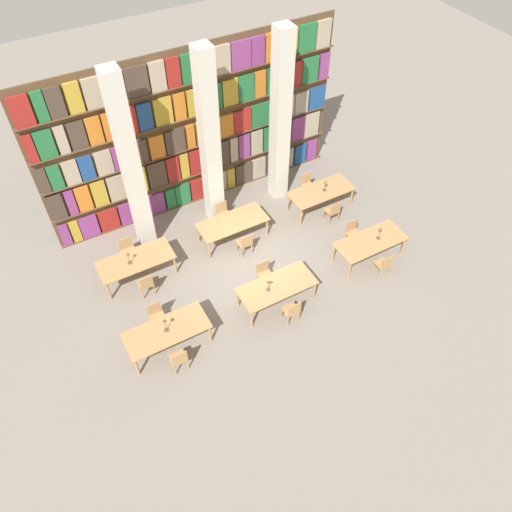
{
  "coord_description": "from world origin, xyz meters",
  "views": [
    {
      "loc": [
        -4.91,
        -8.98,
        11.82
      ],
      "look_at": [
        0.0,
        -0.14,
        0.69
      ],
      "focal_mm": 35.0,
      "sensor_mm": 36.0,
      "label": 1
    }
  ],
  "objects": [
    {
      "name": "reading_table_0",
      "position": [
        -3.39,
        -1.36,
        0.69
      ],
      "size": [
        2.25,
        0.99,
        0.76
      ],
      "color": "tan",
      "rests_on": "ground_plane"
    },
    {
      "name": "chair_7",
      "position": [
        -3.26,
        2.2,
        0.47
      ],
      "size": [
        0.42,
        0.4,
        0.87
      ],
      "rotation": [
        0.0,
        0.0,
        3.14
      ],
      "color": "tan",
      "rests_on": "ground_plane"
    },
    {
      "name": "reading_table_3",
      "position": [
        -3.25,
        1.42,
        0.69
      ],
      "size": [
        2.25,
        0.99,
        0.76
      ],
      "color": "tan",
      "rests_on": "ground_plane"
    },
    {
      "name": "reading_table_1",
      "position": [
        -0.07,
        -1.48,
        0.69
      ],
      "size": [
        2.25,
        0.99,
        0.76
      ],
      "color": "tan",
      "rests_on": "ground_plane"
    },
    {
      "name": "chair_2",
      "position": [
        -0.02,
        -2.26,
        0.47
      ],
      "size": [
        0.42,
        0.4,
        0.87
      ],
      "color": "tan",
      "rests_on": "ground_plane"
    },
    {
      "name": "pillar_right",
      "position": [
        2.49,
        2.74,
        3.0
      ],
      "size": [
        0.52,
        0.52,
        6.0
      ],
      "color": "beige",
      "rests_on": "ground_plane"
    },
    {
      "name": "chair_0",
      "position": [
        -3.4,
        -2.14,
        0.47
      ],
      "size": [
        0.42,
        0.4,
        0.87
      ],
      "color": "tan",
      "rests_on": "ground_plane"
    },
    {
      "name": "chair_8",
      "position": [
        0.07,
        0.69,
        0.47
      ],
      "size": [
        0.42,
        0.4,
        0.87
      ],
      "color": "tan",
      "rests_on": "ground_plane"
    },
    {
      "name": "chair_9",
      "position": [
        0.07,
        2.26,
        0.47
      ],
      "size": [
        0.42,
        0.4,
        0.87
      ],
      "rotation": [
        0.0,
        0.0,
        3.14
      ],
      "color": "tan",
      "rests_on": "ground_plane"
    },
    {
      "name": "desk_lamp_2",
      "position": [
        3.64,
        -1.39,
        1.06
      ],
      "size": [
        0.14,
        0.14,
        0.44
      ],
      "color": "brown",
      "rests_on": "reading_table_2"
    },
    {
      "name": "chair_6",
      "position": [
        -3.26,
        0.64,
        0.47
      ],
      "size": [
        0.42,
        0.4,
        0.87
      ],
      "color": "tan",
      "rests_on": "ground_plane"
    },
    {
      "name": "chair_11",
      "position": [
        3.35,
        2.14,
        0.47
      ],
      "size": [
        0.42,
        0.4,
        0.87
      ],
      "rotation": [
        0.0,
        0.0,
        3.14
      ],
      "color": "tan",
      "rests_on": "ground_plane"
    },
    {
      "name": "chair_4",
      "position": [
        3.34,
        -2.14,
        0.47
      ],
      "size": [
        0.42,
        0.4,
        0.87
      ],
      "color": "tan",
      "rests_on": "ground_plane"
    },
    {
      "name": "desk_lamp_1",
      "position": [
        -0.36,
        -1.49,
        1.02
      ],
      "size": [
        0.14,
        0.14,
        0.39
      ],
      "color": "brown",
      "rests_on": "reading_table_1"
    },
    {
      "name": "pillar_left",
      "position": [
        -2.49,
        2.74,
        3.0
      ],
      "size": [
        0.52,
        0.52,
        6.0
      ],
      "color": "beige",
      "rests_on": "ground_plane"
    },
    {
      "name": "bookshelf_bank",
      "position": [
        0.01,
        3.89,
        2.68
      ],
      "size": [
        10.09,
        0.35,
        5.5
      ],
      "color": "brown",
      "rests_on": "ground_plane"
    },
    {
      "name": "desk_lamp_0",
      "position": [
        -3.39,
        -1.37,
        1.08
      ],
      "size": [
        0.14,
        0.14,
        0.48
      ],
      "color": "brown",
      "rests_on": "reading_table_0"
    },
    {
      "name": "reading_table_5",
      "position": [
        3.37,
        1.35,
        0.69
      ],
      "size": [
        2.25,
        0.99,
        0.76
      ],
      "color": "tan",
      "rests_on": "ground_plane"
    },
    {
      "name": "desk_lamp_4",
      "position": [
        3.48,
        1.31,
        1.02
      ],
      "size": [
        0.14,
        0.14,
        0.39
      ],
      "color": "brown",
      "rests_on": "reading_table_5"
    },
    {
      "name": "desk_lamp_3",
      "position": [
        -3.43,
        1.37,
        1.05
      ],
      "size": [
        0.14,
        0.14,
        0.42
      ],
      "color": "brown",
      "rests_on": "reading_table_3"
    },
    {
      "name": "chair_5",
      "position": [
        3.34,
        -0.58,
        0.47
      ],
      "size": [
        0.42,
        0.4,
        0.87
      ],
      "rotation": [
        0.0,
        0.0,
        3.14
      ],
      "color": "tan",
      "rests_on": "ground_plane"
    },
    {
      "name": "pillar_center",
      "position": [
        0.0,
        2.74,
        3.0
      ],
      "size": [
        0.52,
        0.52,
        6.0
      ],
      "color": "beige",
      "rests_on": "ground_plane"
    },
    {
      "name": "chair_1",
      "position": [
        -3.4,
        -0.58,
        0.47
      ],
      "size": [
        0.42,
        0.4,
        0.87
      ],
      "rotation": [
        0.0,
        0.0,
        3.14
      ],
      "color": "tan",
      "rests_on": "ground_plane"
    },
    {
      "name": "chair_10",
      "position": [
        3.35,
        0.57,
        0.47
      ],
      "size": [
        0.42,
        0.4,
        0.87
      ],
      "color": "tan",
      "rests_on": "ground_plane"
    },
    {
      "name": "reading_table_4",
      "position": [
        0.03,
        1.47,
        0.69
      ],
      "size": [
        2.25,
        0.99,
        0.76
      ],
      "color": "tan",
      "rests_on": "ground_plane"
    },
    {
      "name": "reading_table_2",
      "position": [
        3.38,
        -1.36,
        0.69
      ],
      "size": [
        2.25,
        0.99,
        0.76
      ],
      "color": "tan",
      "rests_on": "ground_plane"
    },
    {
      "name": "ground_plane",
      "position": [
        0.0,
        0.0,
        0.0
      ],
      "size": [
        40.0,
        40.0,
        0.0
      ],
      "primitive_type": "plane",
      "color": "gray"
    },
    {
      "name": "chair_3",
      "position": [
        -0.02,
        -0.7,
        0.47
      ],
      "size": [
        0.42,
        0.4,
        0.87
      ],
      "rotation": [
        0.0,
        0.0,
        3.14
      ],
      "color": "tan",
      "rests_on": "ground_plane"
    }
  ]
}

